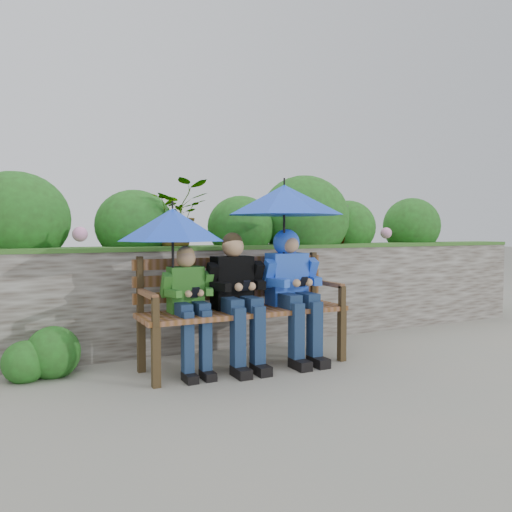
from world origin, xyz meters
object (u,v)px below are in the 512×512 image
umbrella_left (173,225)px  boy_right (292,282)px  boy_left (189,300)px  umbrella_right (284,200)px  boy_middle (237,292)px  park_bench (241,302)px

umbrella_left → boy_right: bearing=-1.7°
boy_right → umbrella_left: 1.22m
boy_left → umbrella_left: bearing=165.7°
boy_right → umbrella_right: 0.75m
boy_middle → boy_left: bearing=178.4°
umbrella_left → boy_left: bearing=-14.3°
umbrella_right → park_bench: bearing=176.0°
park_bench → umbrella_right: 1.00m
umbrella_left → park_bench: bearing=4.1°
park_bench → boy_left: boy_left is taller
boy_right → umbrella_left: bearing=178.3°
umbrella_right → boy_left: bearing=-177.0°
umbrella_left → umbrella_right: umbrella_right is taller
boy_right → boy_left: bearing=179.9°
park_bench → umbrella_left: size_ratio=2.07×
boy_middle → umbrella_left: umbrella_left is taller
umbrella_left → umbrella_right: (1.05, 0.02, 0.23)m
park_bench → umbrella_left: bearing=-175.9°
park_bench → boy_left: 0.52m
boy_middle → umbrella_left: bearing=175.5°
park_bench → boy_right: bearing=-9.5°
park_bench → boy_right: size_ratio=1.53×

